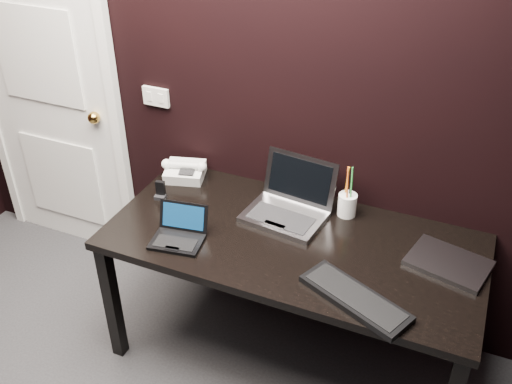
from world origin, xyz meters
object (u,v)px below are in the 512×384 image
at_px(ext_keyboard, 355,298).
at_px(closed_laptop, 448,263).
at_px(pen_cup, 347,204).
at_px(door, 47,89).
at_px(mobile_phone, 161,192).
at_px(silver_laptop, 288,206).
at_px(desk, 292,252).
at_px(netbook, 179,234).
at_px(desk_phone, 185,171).

height_order(ext_keyboard, closed_laptop, ext_keyboard).
relative_size(ext_keyboard, pen_cup, 1.83).
bearing_deg(closed_laptop, pen_cup, 159.36).
bearing_deg(ext_keyboard, door, 162.06).
distance_m(closed_laptop, pen_cup, 0.54).
bearing_deg(pen_cup, mobile_phone, -165.61).
bearing_deg(mobile_phone, silver_laptop, 10.46).
bearing_deg(mobile_phone, ext_keyboard, -16.86).
xyz_separation_m(closed_laptop, mobile_phone, (-1.40, -0.04, 0.02)).
relative_size(desk, ext_keyboard, 3.51).
xyz_separation_m(desk, netbook, (-0.47, -0.21, 0.11)).
height_order(desk, desk_phone, desk_phone).
height_order(door, mobile_phone, door).
height_order(netbook, desk_phone, netbook).
distance_m(netbook, silver_laptop, 0.54).
xyz_separation_m(desk, closed_laptop, (0.67, 0.09, 0.09)).
height_order(netbook, mobile_phone, netbook).
xyz_separation_m(desk, silver_laptop, (-0.09, 0.17, 0.13)).
relative_size(ext_keyboard, mobile_phone, 5.19).
bearing_deg(mobile_phone, pen_cup, 14.39).
distance_m(desk, closed_laptop, 0.69).
distance_m(door, silver_laptop, 1.60).
height_order(silver_laptop, ext_keyboard, silver_laptop).
xyz_separation_m(door, mobile_phone, (0.92, -0.32, -0.27)).
xyz_separation_m(netbook, pen_cup, (0.64, 0.49, 0.03)).
height_order(desk_phone, pen_cup, pen_cup).
relative_size(netbook, silver_laptop, 0.64).
xyz_separation_m(door, ext_keyboard, (2.01, -0.65, -0.29)).
height_order(silver_laptop, closed_laptop, silver_laptop).
relative_size(desk, mobile_phone, 18.23).
bearing_deg(desk_phone, pen_cup, 0.98).
xyz_separation_m(closed_laptop, desk_phone, (-1.38, 0.17, 0.03)).
bearing_deg(closed_laptop, desk_phone, 172.80).
bearing_deg(silver_laptop, desk, -63.31).
bearing_deg(pen_cup, door, 177.10).
bearing_deg(mobile_phone, closed_laptop, 1.65).
bearing_deg(desk_phone, silver_laptop, -8.88).
distance_m(silver_laptop, closed_laptop, 0.76).
height_order(mobile_phone, pen_cup, pen_cup).
height_order(closed_laptop, desk_phone, desk_phone).
height_order(door, pen_cup, door).
height_order(silver_laptop, mobile_phone, silver_laptop).
height_order(desk, netbook, netbook).
distance_m(netbook, pen_cup, 0.81).
distance_m(closed_laptop, desk_phone, 1.39).
distance_m(silver_laptop, mobile_phone, 0.65).
bearing_deg(pen_cup, desk, -121.14).
relative_size(desk, desk_phone, 6.86).
xyz_separation_m(desk, ext_keyboard, (0.37, -0.28, 0.09)).
relative_size(silver_laptop, pen_cup, 1.53).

